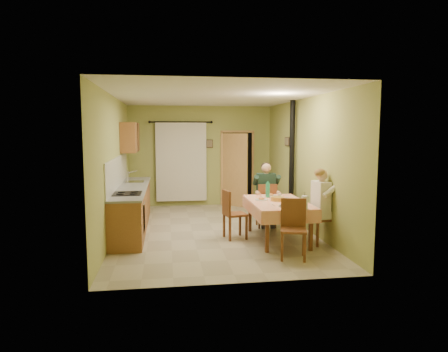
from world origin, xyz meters
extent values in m
cube|color=tan|center=(0.00, 0.00, 0.00)|extent=(4.00, 6.00, 0.01)
cube|color=#9EA353|center=(0.00, 3.00, 1.40)|extent=(4.00, 0.04, 2.80)
cube|color=#9EA353|center=(0.00, -3.00, 1.40)|extent=(4.00, 0.04, 2.80)
cube|color=#9EA353|center=(-2.00, 0.00, 1.40)|extent=(0.04, 6.00, 2.80)
cube|color=#9EA353|center=(2.00, 0.00, 1.40)|extent=(0.04, 6.00, 2.80)
cube|color=white|center=(0.00, 0.00, 2.80)|extent=(4.00, 6.00, 0.04)
cube|color=brown|center=(-1.70, 0.40, 0.44)|extent=(0.60, 3.60, 0.88)
cube|color=gray|center=(-1.70, 0.40, 0.90)|extent=(0.64, 3.64, 0.04)
cube|color=white|center=(-1.99, 0.40, 1.23)|extent=(0.02, 3.60, 0.66)
cube|color=silver|center=(-1.70, 1.20, 0.92)|extent=(0.42, 0.42, 0.03)
cube|color=black|center=(-1.70, -0.60, 0.93)|extent=(0.52, 0.56, 0.02)
cube|color=black|center=(-1.40, -0.60, 0.45)|extent=(0.01, 0.55, 0.55)
cube|color=brown|center=(-1.82, 1.70, 1.95)|extent=(0.35, 1.40, 0.70)
cylinder|color=black|center=(-0.55, 2.88, 2.35)|extent=(1.70, 0.04, 0.04)
cube|color=silver|center=(-0.55, 2.90, 1.25)|extent=(1.40, 0.06, 2.20)
cube|color=black|center=(1.05, 2.98, 1.03)|extent=(0.84, 0.03, 2.06)
cube|color=tan|center=(0.60, 2.97, 1.03)|extent=(0.06, 0.06, 2.12)
cube|color=tan|center=(1.50, 2.97, 1.03)|extent=(0.06, 0.06, 2.12)
cube|color=tan|center=(1.05, 2.97, 2.09)|extent=(0.96, 0.06, 0.06)
cube|color=tan|center=(0.93, 2.68, 1.02)|extent=(0.62, 0.60, 2.04)
cube|color=#EF9D7B|center=(1.15, -0.93, 0.74)|extent=(1.07, 1.77, 0.04)
cube|color=#EF9D7B|center=(1.14, -1.81, 0.63)|extent=(1.05, 0.03, 0.22)
cube|color=#EF9D7B|center=(1.16, -0.05, 0.63)|extent=(1.05, 0.03, 0.22)
cube|color=#EF9D7B|center=(0.63, -0.92, 0.63)|extent=(0.03, 1.76, 0.22)
cube|color=#EF9D7B|center=(1.68, -0.93, 0.63)|extent=(0.03, 1.76, 0.22)
cylinder|color=white|center=(1.17, -0.30, 0.77)|extent=(0.25, 0.25, 0.02)
ellipsoid|color=#CC7233|center=(1.17, -0.30, 0.79)|extent=(0.12, 0.12, 0.05)
cylinder|color=white|center=(1.13, -1.51, 0.77)|extent=(0.25, 0.25, 0.02)
ellipsoid|color=#CC7233|center=(1.13, -1.51, 0.79)|extent=(0.12, 0.12, 0.05)
cylinder|color=white|center=(1.43, -1.26, 0.77)|extent=(0.25, 0.25, 0.02)
ellipsoid|color=#CC7233|center=(1.43, -1.26, 0.79)|extent=(0.12, 0.12, 0.05)
cylinder|color=white|center=(0.86, -0.75, 0.77)|extent=(0.25, 0.25, 0.02)
ellipsoid|color=#CC7233|center=(0.86, -0.75, 0.79)|extent=(0.12, 0.12, 0.05)
cylinder|color=gold|center=(1.15, -0.88, 0.80)|extent=(0.26, 0.26, 0.08)
cylinder|color=white|center=(1.15, -1.48, 0.77)|extent=(0.28, 0.28, 0.02)
cube|color=tan|center=(1.19, -1.51, 0.79)|extent=(0.06, 0.07, 0.03)
cube|color=tan|center=(1.15, -1.52, 0.79)|extent=(0.06, 0.07, 0.03)
cube|color=tan|center=(1.14, -1.48, 0.79)|extent=(0.07, 0.05, 0.03)
cube|color=tan|center=(1.10, -1.44, 0.79)|extent=(0.07, 0.06, 0.03)
cube|color=tan|center=(1.14, -1.48, 0.79)|extent=(0.07, 0.07, 0.03)
cylinder|color=silver|center=(1.27, -1.10, 0.81)|extent=(0.07, 0.07, 0.10)
cylinder|color=silver|center=(1.28, -0.57, 0.81)|extent=(0.07, 0.07, 0.10)
cylinder|color=white|center=(1.39, -1.73, 0.88)|extent=(0.11, 0.11, 0.22)
cylinder|color=silver|center=(1.39, -1.73, 0.91)|extent=(0.02, 0.02, 0.30)
cube|color=brown|center=(1.20, 0.19, 0.48)|extent=(0.44, 0.44, 0.04)
cube|color=brown|center=(1.19, 0.00, 0.73)|extent=(0.41, 0.07, 0.47)
cube|color=brown|center=(1.09, -2.06, 0.48)|extent=(0.52, 0.52, 0.04)
cube|color=brown|center=(1.15, -1.88, 0.74)|extent=(0.41, 0.16, 0.48)
cube|color=brown|center=(1.88, -1.31, 0.48)|extent=(0.41, 0.41, 0.04)
cube|color=brown|center=(2.05, -1.30, 0.72)|extent=(0.07, 0.38, 0.43)
cube|color=brown|center=(0.36, -0.68, 0.48)|extent=(0.47, 0.47, 0.04)
cube|color=brown|center=(0.18, -0.72, 0.73)|extent=(0.12, 0.40, 0.46)
cube|color=#192D23|center=(1.19, 0.09, 0.56)|extent=(0.39, 0.42, 0.16)
cube|color=#192D23|center=(1.20, 0.22, 0.91)|extent=(0.41, 0.25, 0.54)
sphere|color=tan|center=(1.20, 0.21, 1.30)|extent=(0.21, 0.21, 0.21)
ellipsoid|color=black|center=(1.20, 0.25, 1.34)|extent=(0.21, 0.21, 0.16)
cube|color=silver|center=(1.98, -1.30, 0.56)|extent=(0.43, 0.39, 0.16)
cube|color=silver|center=(1.85, -1.31, 0.91)|extent=(0.25, 0.42, 0.54)
sphere|color=tan|center=(1.86, -1.31, 1.30)|extent=(0.21, 0.21, 0.21)
ellipsoid|color=olive|center=(1.82, -1.32, 1.34)|extent=(0.21, 0.21, 0.16)
cylinder|color=black|center=(1.90, 0.60, 1.40)|extent=(0.12, 0.12, 2.80)
cylinder|color=black|center=(1.90, 0.60, 0.15)|extent=(0.24, 0.24, 0.30)
cube|color=black|center=(0.25, 2.97, 1.75)|extent=(0.19, 0.03, 0.23)
cube|color=brown|center=(1.97, 1.20, 1.85)|extent=(0.03, 0.31, 0.21)
camera|label=1|loc=(-0.96, -8.24, 2.10)|focal=32.00mm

